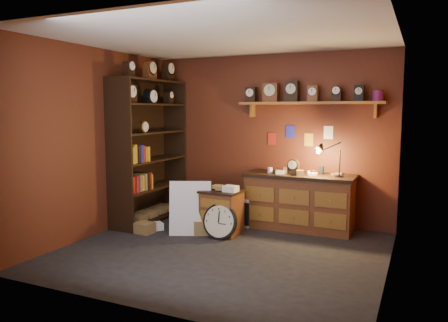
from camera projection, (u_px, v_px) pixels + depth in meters
floor at (222, 251)px, 5.63m from camera, size 4.00×4.00×0.00m
room_shell at (229, 118)px, 5.51m from camera, size 4.02×3.62×2.71m
shelving_unit at (148, 145)px, 7.11m from camera, size 0.47×1.60×2.58m
workbench at (299, 198)px, 6.65m from camera, size 1.65×0.66×1.36m
low_cabinet at (222, 210)px, 6.41m from camera, size 0.59×0.51×0.74m
big_round_clock at (220, 221)px, 6.16m from camera, size 0.51×0.17×0.51m
white_panel at (190, 234)px, 6.40m from camera, size 0.62×0.39×0.80m
mini_fridge at (244, 210)px, 6.97m from camera, size 0.52×0.54×0.45m
floor_box_a at (144, 228)px, 6.46m from camera, size 0.28×0.25×0.16m
floor_box_b at (155, 226)px, 6.63m from camera, size 0.28×0.29×0.11m
floor_box_c at (203, 227)px, 6.41m from camera, size 0.35×0.33×0.21m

